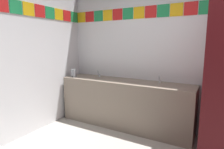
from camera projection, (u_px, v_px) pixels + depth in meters
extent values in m
cube|color=silver|center=(168.00, 54.00, 3.29)|extent=(3.91, 0.08, 2.67)
cube|color=yellow|center=(81.00, 17.00, 4.02)|extent=(0.21, 0.01, 0.21)
cube|color=red|center=(90.00, 17.00, 3.91)|extent=(0.21, 0.01, 0.21)
cube|color=#1E8C4C|center=(98.00, 16.00, 3.81)|extent=(0.21, 0.01, 0.21)
cube|color=yellow|center=(108.00, 15.00, 3.70)|extent=(0.21, 0.01, 0.21)
cube|color=red|center=(117.00, 14.00, 3.60)|extent=(0.21, 0.01, 0.21)
cube|color=#1E8C4C|center=(128.00, 14.00, 3.49)|extent=(0.21, 0.01, 0.21)
cube|color=yellow|center=(139.00, 13.00, 3.39)|extent=(0.21, 0.01, 0.21)
cube|color=red|center=(151.00, 12.00, 3.28)|extent=(0.21, 0.01, 0.21)
cube|color=#1E8C4C|center=(163.00, 11.00, 3.18)|extent=(0.21, 0.01, 0.21)
cube|color=yellow|center=(177.00, 10.00, 3.08)|extent=(0.21, 0.01, 0.21)
cube|color=red|center=(191.00, 8.00, 2.97)|extent=(0.21, 0.01, 0.21)
cube|color=#1E8C4C|center=(206.00, 7.00, 2.87)|extent=(0.21, 0.01, 0.21)
cube|color=yellow|center=(223.00, 6.00, 2.76)|extent=(0.21, 0.01, 0.21)
cube|color=silver|center=(4.00, 56.00, 2.79)|extent=(0.08, 3.32, 2.67)
cube|color=red|center=(1.00, 4.00, 2.65)|extent=(0.01, 0.21, 0.21)
cube|color=#1E8C4C|center=(16.00, 7.00, 2.84)|extent=(0.01, 0.21, 0.21)
cube|color=yellow|center=(29.00, 9.00, 3.03)|extent=(0.01, 0.21, 0.21)
cube|color=red|center=(40.00, 11.00, 3.22)|extent=(0.01, 0.21, 0.21)
cube|color=#1E8C4C|center=(50.00, 13.00, 3.41)|extent=(0.01, 0.21, 0.21)
cube|color=yellow|center=(59.00, 14.00, 3.60)|extent=(0.01, 0.21, 0.21)
cube|color=red|center=(67.00, 16.00, 3.79)|extent=(0.01, 0.21, 0.21)
cube|color=#1E8C4C|center=(74.00, 17.00, 3.98)|extent=(0.01, 0.21, 0.21)
cube|color=gray|center=(124.00, 103.00, 3.49)|extent=(2.44, 0.55, 0.86)
cube|color=gray|center=(130.00, 81.00, 3.66)|extent=(2.44, 0.03, 0.08)
cylinder|color=#F1E1CC|center=(96.00, 81.00, 3.70)|extent=(0.34, 0.34, 0.10)
cylinder|color=#F1E1CC|center=(157.00, 88.00, 3.11)|extent=(0.34, 0.34, 0.10)
cylinder|color=silver|center=(100.00, 76.00, 3.81)|extent=(0.04, 0.04, 0.05)
cylinder|color=silver|center=(98.00, 73.00, 3.76)|extent=(0.02, 0.06, 0.09)
cylinder|color=silver|center=(160.00, 82.00, 3.22)|extent=(0.04, 0.04, 0.05)
cylinder|color=silver|center=(159.00, 78.00, 3.17)|extent=(0.02, 0.06, 0.09)
cube|color=gray|center=(74.00, 73.00, 3.79)|extent=(0.09, 0.07, 0.16)
cylinder|color=black|center=(72.00, 76.00, 3.76)|extent=(0.02, 0.02, 0.03)
cube|color=maroon|center=(208.00, 83.00, 2.34)|extent=(0.04, 1.47, 2.09)
cylinder|color=silver|center=(207.00, 86.00, 1.70)|extent=(0.02, 0.02, 0.10)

